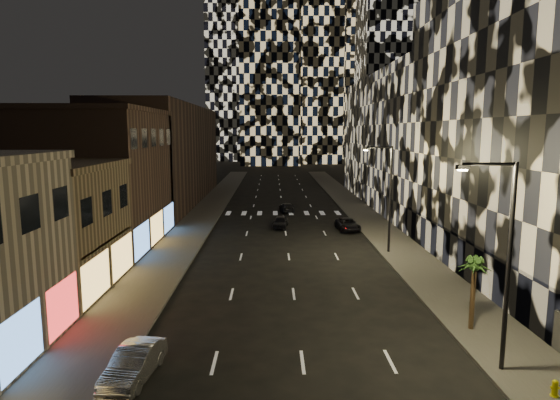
{
  "coord_description": "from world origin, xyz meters",
  "views": [
    {
      "loc": [
        -1.34,
        -8.89,
        10.38
      ],
      "look_at": [
        -0.87,
        20.8,
        6.0
      ],
      "focal_mm": 30.0,
      "sensor_mm": 36.0,
      "label": 1
    }
  ],
  "objects_px": {
    "car_dark_midlane": "(280,222)",
    "palm_tree": "(474,269)",
    "fire_hydrant": "(555,388)",
    "car_silver_parked": "(134,364)",
    "streetlight_far": "(388,191)",
    "streetlight_near": "(504,252)",
    "car_dark_rightlane": "(348,224)",
    "car_dark_oncoming": "(287,207)"
  },
  "relations": [
    {
      "from": "fire_hydrant",
      "to": "palm_tree",
      "type": "height_order",
      "value": "palm_tree"
    },
    {
      "from": "fire_hydrant",
      "to": "streetlight_near",
      "type": "bearing_deg",
      "value": 120.6
    },
    {
      "from": "car_silver_parked",
      "to": "streetlight_near",
      "type": "bearing_deg",
      "value": 8.61
    },
    {
      "from": "car_dark_oncoming",
      "to": "car_dark_rightlane",
      "type": "distance_m",
      "value": 13.04
    },
    {
      "from": "car_dark_oncoming",
      "to": "fire_hydrant",
      "type": "bearing_deg",
      "value": 95.91
    },
    {
      "from": "palm_tree",
      "to": "car_dark_oncoming",
      "type": "bearing_deg",
      "value": 103.07
    },
    {
      "from": "car_dark_midlane",
      "to": "car_dark_rightlane",
      "type": "xyz_separation_m",
      "value": [
        7.08,
        -1.5,
        -0.0
      ]
    },
    {
      "from": "streetlight_far",
      "to": "fire_hydrant",
      "type": "bearing_deg",
      "value": -86.7
    },
    {
      "from": "car_dark_midlane",
      "to": "palm_tree",
      "type": "height_order",
      "value": "palm_tree"
    },
    {
      "from": "car_dark_midlane",
      "to": "fire_hydrant",
      "type": "relative_size",
      "value": 5.49
    },
    {
      "from": "car_dark_midlane",
      "to": "car_dark_oncoming",
      "type": "relative_size",
      "value": 0.93
    },
    {
      "from": "streetlight_far",
      "to": "car_dark_midlane",
      "type": "bearing_deg",
      "value": 129.14
    },
    {
      "from": "car_silver_parked",
      "to": "streetlight_far",
      "type": "bearing_deg",
      "value": 59.92
    },
    {
      "from": "car_dark_midlane",
      "to": "fire_hydrant",
      "type": "xyz_separation_m",
      "value": [
        10.13,
        -33.04,
        -0.16
      ]
    },
    {
      "from": "car_dark_rightlane",
      "to": "fire_hydrant",
      "type": "bearing_deg",
      "value": -87.82
    },
    {
      "from": "car_silver_parked",
      "to": "palm_tree",
      "type": "distance_m",
      "value": 17.06
    },
    {
      "from": "car_dark_midlane",
      "to": "car_dark_rightlane",
      "type": "bearing_deg",
      "value": -6.14
    },
    {
      "from": "car_dark_rightlane",
      "to": "fire_hydrant",
      "type": "xyz_separation_m",
      "value": [
        3.05,
        -31.53,
        -0.16
      ]
    },
    {
      "from": "streetlight_near",
      "to": "car_dark_rightlane",
      "type": "bearing_deg",
      "value": 93.45
    },
    {
      "from": "car_dark_midlane",
      "to": "car_dark_oncoming",
      "type": "bearing_deg",
      "value": 90.16
    },
    {
      "from": "fire_hydrant",
      "to": "car_silver_parked",
      "type": "bearing_deg",
      "value": 173.87
    },
    {
      "from": "car_silver_parked",
      "to": "car_dark_midlane",
      "type": "bearing_deg",
      "value": 85.2
    },
    {
      "from": "streetlight_far",
      "to": "car_dark_oncoming",
      "type": "distance_m",
      "value": 22.84
    },
    {
      "from": "car_dark_midlane",
      "to": "palm_tree",
      "type": "xyz_separation_m",
      "value": [
        9.53,
        -26.7,
        2.71
      ]
    },
    {
      "from": "car_dark_rightlane",
      "to": "car_dark_oncoming",
      "type": "bearing_deg",
      "value": 114.45
    },
    {
      "from": "car_silver_parked",
      "to": "car_dark_oncoming",
      "type": "height_order",
      "value": "car_silver_parked"
    },
    {
      "from": "streetlight_far",
      "to": "streetlight_near",
      "type": "bearing_deg",
      "value": -90.0
    },
    {
      "from": "fire_hydrant",
      "to": "palm_tree",
      "type": "distance_m",
      "value": 6.98
    },
    {
      "from": "palm_tree",
      "to": "fire_hydrant",
      "type": "bearing_deg",
      "value": -84.56
    },
    {
      "from": "car_dark_rightlane",
      "to": "streetlight_far",
      "type": "bearing_deg",
      "value": -82.64
    },
    {
      "from": "streetlight_near",
      "to": "car_silver_parked",
      "type": "bearing_deg",
      "value": -178.71
    },
    {
      "from": "streetlight_near",
      "to": "car_dark_oncoming",
      "type": "xyz_separation_m",
      "value": [
        -7.85,
        40.91,
        -4.77
      ]
    },
    {
      "from": "fire_hydrant",
      "to": "streetlight_far",
      "type": "bearing_deg",
      "value": 93.3
    },
    {
      "from": "car_dark_midlane",
      "to": "car_dark_rightlane",
      "type": "distance_m",
      "value": 7.24
    },
    {
      "from": "streetlight_near",
      "to": "car_dark_rightlane",
      "type": "distance_m",
      "value": 29.8
    },
    {
      "from": "streetlight_far",
      "to": "fire_hydrant",
      "type": "relative_size",
      "value": 13.32
    },
    {
      "from": "car_dark_midlane",
      "to": "fire_hydrant",
      "type": "height_order",
      "value": "car_dark_midlane"
    },
    {
      "from": "streetlight_far",
      "to": "car_dark_rightlane",
      "type": "height_order",
      "value": "streetlight_far"
    },
    {
      "from": "car_dark_rightlane",
      "to": "car_silver_parked",
      "type": "bearing_deg",
      "value": -118.22
    },
    {
      "from": "streetlight_near",
      "to": "streetlight_far",
      "type": "xyz_separation_m",
      "value": [
        0.0,
        20.0,
        0.0
      ]
    },
    {
      "from": "streetlight_near",
      "to": "streetlight_far",
      "type": "height_order",
      "value": "same"
    },
    {
      "from": "palm_tree",
      "to": "streetlight_near",
      "type": "bearing_deg",
      "value": -99.15
    }
  ]
}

